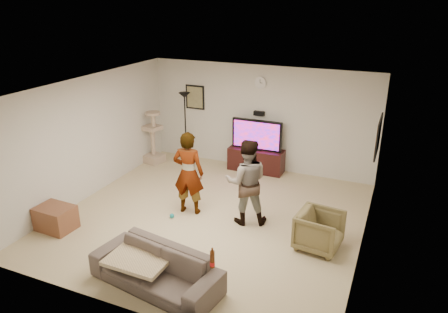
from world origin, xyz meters
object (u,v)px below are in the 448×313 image
at_px(person_right, 246,182).
at_px(side_table, 56,218).
at_px(floor_lamp, 186,129).
at_px(cat_tree, 153,137).
at_px(sofa, 156,269).
at_px(beer_bottle, 212,259).
at_px(tv, 257,135).
at_px(person_left, 188,173).
at_px(tv_stand, 256,160).
at_px(armchair, 319,231).

relative_size(person_right, side_table, 2.46).
height_order(floor_lamp, side_table, floor_lamp).
xyz_separation_m(cat_tree, person_right, (3.19, -1.88, 0.14)).
height_order(cat_tree, sofa, cat_tree).
bearing_deg(beer_bottle, tv, 102.20).
bearing_deg(person_left, person_right, 175.35).
distance_m(tv_stand, armchair, 3.43).
bearing_deg(armchair, side_table, 112.60).
distance_m(person_right, armchair, 1.55).
relative_size(floor_lamp, sofa, 0.92).
relative_size(armchair, side_table, 1.09).
bearing_deg(armchair, person_left, 90.88).
bearing_deg(tv_stand, armchair, -52.86).
height_order(tv_stand, sofa, sofa).
xyz_separation_m(person_left, side_table, (-1.91, -1.54, -0.60)).
distance_m(tv, sofa, 4.71).
bearing_deg(tv_stand, person_right, -75.03).
distance_m(sofa, armchair, 2.76).
bearing_deg(person_left, tv, -110.23).
distance_m(tv, armchair, 3.48).
relative_size(tv_stand, cat_tree, 0.98).
bearing_deg(tv, tv_stand, 0.00).
height_order(floor_lamp, cat_tree, floor_lamp).
xyz_separation_m(armchair, side_table, (-4.49, -1.28, -0.11)).
height_order(tv, armchair, tv).
xyz_separation_m(tv_stand, beer_bottle, (1.01, -4.66, 0.42)).
bearing_deg(floor_lamp, tv_stand, 8.79).
height_order(person_right, armchair, person_right).
bearing_deg(beer_bottle, sofa, 180.00).
distance_m(person_left, person_right, 1.15).
xyz_separation_m(sofa, side_table, (-2.52, 0.65, -0.07)).
height_order(tv_stand, armchair, armchair).
xyz_separation_m(tv_stand, armchair, (2.07, -2.73, 0.05)).
xyz_separation_m(person_left, beer_bottle, (1.52, -2.20, -0.12)).
relative_size(tv_stand, floor_lamp, 0.73).
bearing_deg(beer_bottle, person_right, 99.22).
bearing_deg(person_left, beer_bottle, 116.06).
xyz_separation_m(tv_stand, person_left, (-0.51, -2.47, 0.54)).
relative_size(floor_lamp, beer_bottle, 7.23).
distance_m(floor_lamp, person_left, 2.53).
bearing_deg(cat_tree, person_right, -30.44).
relative_size(person_right, beer_bottle, 6.49).
bearing_deg(person_left, armchair, 165.54).
xyz_separation_m(person_right, side_table, (-3.06, -1.62, -0.59)).
bearing_deg(person_right, armchair, 144.37).
bearing_deg(person_right, cat_tree, -52.55).
relative_size(person_left, sofa, 0.83).
height_order(tv_stand, side_table, tv_stand).
distance_m(tv, side_table, 4.74).
bearing_deg(tv, armchair, -52.86).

